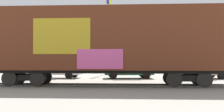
{
  "coord_description": "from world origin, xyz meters",
  "views": [
    {
      "loc": [
        1.58,
        -15.71,
        1.57
      ],
      "look_at": [
        -0.55,
        1.38,
        1.83
      ],
      "focal_mm": 41.79,
      "sensor_mm": 36.0,
      "label": 1
    }
  ],
  "objects_px": {
    "freight_car": "(106,41)",
    "parked_car_white": "(54,68)",
    "parked_car_tan": "(199,69)",
    "flagpole": "(107,23)",
    "parked_car_green": "(128,68)"
  },
  "relations": [
    {
      "from": "flagpole",
      "to": "parked_car_white",
      "type": "bearing_deg",
      "value": -117.77
    },
    {
      "from": "freight_car",
      "to": "parked_car_tan",
      "type": "bearing_deg",
      "value": 45.02
    },
    {
      "from": "freight_car",
      "to": "parked_car_white",
      "type": "xyz_separation_m",
      "value": [
        -5.5,
        6.22,
        -1.89
      ]
    },
    {
      "from": "flagpole",
      "to": "freight_car",
      "type": "bearing_deg",
      "value": -82.19
    },
    {
      "from": "freight_car",
      "to": "flagpole",
      "type": "distance_m",
      "value": 13.68
    },
    {
      "from": "freight_car",
      "to": "flagpole",
      "type": "height_order",
      "value": "flagpole"
    },
    {
      "from": "flagpole",
      "to": "parked_car_tan",
      "type": "xyz_separation_m",
      "value": [
        8.72,
        -6.32,
        -4.88
      ]
    },
    {
      "from": "flagpole",
      "to": "parked_car_tan",
      "type": "height_order",
      "value": "flagpole"
    },
    {
      "from": "parked_car_white",
      "to": "parked_car_green",
      "type": "height_order",
      "value": "parked_car_green"
    },
    {
      "from": "parked_car_tan",
      "to": "freight_car",
      "type": "bearing_deg",
      "value": -134.98
    },
    {
      "from": "freight_car",
      "to": "parked_car_white",
      "type": "distance_m",
      "value": 8.52
    },
    {
      "from": "parked_car_white",
      "to": "parked_car_tan",
      "type": "bearing_deg",
      "value": 3.17
    },
    {
      "from": "freight_car",
      "to": "parked_car_tan",
      "type": "relative_size",
      "value": 3.27
    },
    {
      "from": "flagpole",
      "to": "parked_car_tan",
      "type": "relative_size",
      "value": 1.98
    },
    {
      "from": "parked_car_tan",
      "to": "parked_car_green",
      "type": "bearing_deg",
      "value": -176.63
    }
  ]
}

